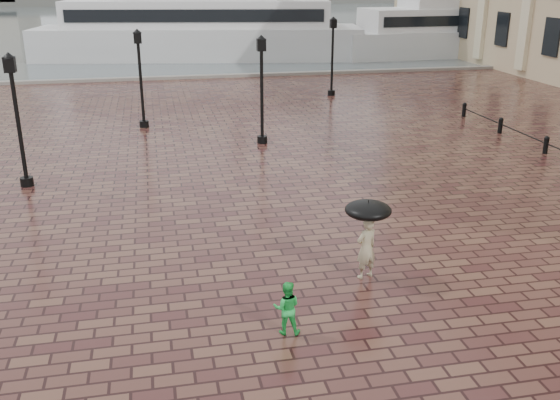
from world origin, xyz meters
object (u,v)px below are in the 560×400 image
adult_pedestrian (366,248)px  child_pedestrian (287,308)px  ferry_far (463,28)px  street_lamps (149,79)px  ferry_near (199,26)px

adult_pedestrian → child_pedestrian: size_ratio=1.34×
ferry_far → adult_pedestrian: bearing=-123.2°
street_lamps → child_pedestrian: bearing=-82.6°
adult_pedestrian → child_pedestrian: (-2.39, -2.03, -0.20)m
child_pedestrian → ferry_far: ferry_far is taller
child_pedestrian → ferry_near: (1.91, 43.43, 2.08)m
child_pedestrian → adult_pedestrian: bearing=-126.7°
street_lamps → child_pedestrian: (2.42, -18.56, -1.75)m
adult_pedestrian → ferry_far: bearing=-139.5°
street_lamps → adult_pedestrian: bearing=-73.8°
street_lamps → adult_pedestrian: 17.29m
street_lamps → child_pedestrian: size_ratio=18.62×
ferry_near → ferry_far: (22.99, -2.16, -0.41)m
adult_pedestrian → child_pedestrian: bearing=20.7°
ferry_near → child_pedestrian: bearing=-82.7°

